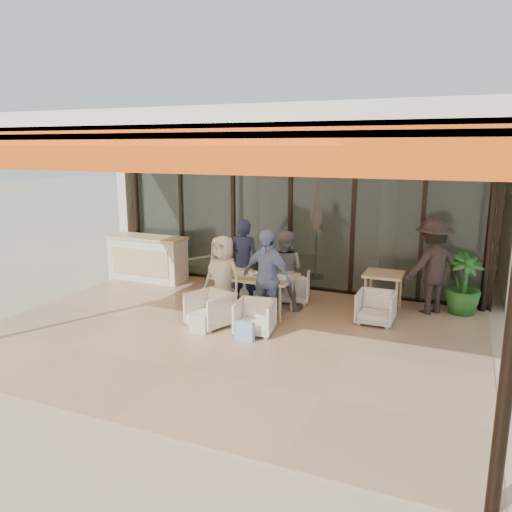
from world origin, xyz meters
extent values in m
plane|color=#C6B293|center=(0.00, 0.00, 0.00)|extent=(70.00, 70.00, 0.00)
cube|color=tan|center=(0.00, 0.00, 0.01)|extent=(8.00, 6.00, 0.01)
cube|color=silver|center=(0.00, 0.00, 3.30)|extent=(8.00, 6.00, 0.20)
cube|color=#EB4F0C|center=(0.00, -2.94, 3.02)|extent=(8.00, 0.12, 0.45)
cube|color=orange|center=(0.00, -2.25, 3.14)|extent=(8.00, 1.50, 0.06)
cylinder|color=black|center=(3.88, -2.88, 1.60)|extent=(0.12, 0.12, 3.20)
cylinder|color=black|center=(-3.88, 2.88, 1.60)|extent=(0.12, 0.12, 3.20)
cylinder|color=black|center=(3.88, 2.88, 1.60)|extent=(0.12, 0.12, 3.20)
cube|color=#9EADA3|center=(0.00, 3.00, 1.60)|extent=(8.00, 0.03, 3.20)
cube|color=black|center=(0.00, 3.00, 0.04)|extent=(8.00, 0.10, 0.08)
cube|color=black|center=(0.00, 3.00, 3.16)|extent=(8.00, 0.10, 0.08)
cube|color=black|center=(-4.00, 3.00, 1.60)|extent=(0.08, 0.10, 3.20)
cube|color=black|center=(-2.70, 3.00, 1.60)|extent=(0.08, 0.10, 3.20)
cube|color=black|center=(-1.35, 3.00, 1.60)|extent=(0.08, 0.10, 3.20)
cube|color=black|center=(0.00, 3.00, 1.60)|extent=(0.08, 0.10, 3.20)
cube|color=black|center=(1.35, 3.00, 1.60)|extent=(0.08, 0.10, 3.20)
cube|color=black|center=(2.70, 3.00, 1.60)|extent=(0.08, 0.10, 3.20)
cube|color=black|center=(4.00, 3.00, 1.60)|extent=(0.08, 0.10, 3.20)
cube|color=silver|center=(0.00, 6.50, 1.70)|extent=(9.00, 0.25, 3.40)
cube|color=silver|center=(-4.40, 4.75, 1.70)|extent=(0.25, 3.50, 3.40)
cube|color=silver|center=(0.00, 4.75, 3.40)|extent=(9.00, 3.50, 0.25)
cube|color=#D2B280|center=(0.00, 4.75, 0.01)|extent=(8.00, 3.50, 0.02)
cylinder|color=silver|center=(-1.60, 4.60, 1.50)|extent=(0.40, 0.40, 3.00)
cylinder|color=silver|center=(1.80, 4.60, 1.50)|extent=(0.40, 0.40, 3.00)
cylinder|color=black|center=(-1.20, 4.20, 3.00)|extent=(0.03, 0.03, 0.70)
cube|color=black|center=(-1.20, 4.20, 2.55)|extent=(0.30, 0.30, 0.40)
sphere|color=#FFBF72|center=(-1.20, 4.20, 2.55)|extent=(0.18, 0.18, 0.18)
cylinder|color=black|center=(2.30, 4.20, 3.00)|extent=(0.03, 0.03, 0.70)
cube|color=black|center=(2.30, 4.20, 2.55)|extent=(0.30, 0.30, 0.40)
sphere|color=#FFBF72|center=(2.30, 4.20, 2.55)|extent=(0.18, 0.18, 0.18)
cylinder|color=black|center=(0.30, 4.00, 0.05)|extent=(0.40, 0.40, 0.05)
cylinder|color=black|center=(0.30, 4.00, 1.05)|extent=(0.04, 0.04, 2.10)
cone|color=#E54F13|center=(0.30, 4.00, 1.70)|extent=(0.32, 0.32, 1.10)
cube|color=silver|center=(-3.22, 2.30, 0.50)|extent=(1.80, 0.60, 1.00)
cube|color=#D2B280|center=(-3.22, 2.30, 1.01)|extent=(1.85, 0.65, 0.06)
cube|color=#D2B280|center=(-3.22, 1.99, 0.50)|extent=(1.50, 0.02, 0.60)
cube|color=#D2B280|center=(-0.03, 1.12, 0.72)|extent=(1.50, 0.90, 0.05)
cube|color=white|center=(-0.03, 1.12, 0.74)|extent=(1.30, 0.35, 0.01)
cylinder|color=#D2B280|center=(-0.65, 0.80, 0.35)|extent=(0.06, 0.06, 0.70)
cylinder|color=#D2B280|center=(0.59, 0.80, 0.35)|extent=(0.06, 0.06, 0.70)
cylinder|color=#D2B280|center=(-0.65, 1.44, 0.35)|extent=(0.06, 0.06, 0.70)
cylinder|color=#D2B280|center=(0.59, 1.44, 0.35)|extent=(0.06, 0.06, 0.70)
cylinder|color=white|center=(-0.48, 0.97, 0.81)|extent=(0.06, 0.06, 0.11)
cylinder|color=white|center=(-0.28, 1.32, 0.81)|extent=(0.06, 0.06, 0.11)
cylinder|color=white|center=(0.02, 1.02, 0.81)|extent=(0.06, 0.06, 0.11)
cylinder|color=white|center=(0.27, 1.30, 0.81)|extent=(0.06, 0.06, 0.11)
cylinder|color=white|center=(0.47, 0.92, 0.81)|extent=(0.06, 0.06, 0.11)
cylinder|color=maroon|center=(-0.58, 1.27, 0.83)|extent=(0.07, 0.07, 0.16)
cylinder|color=black|center=(-0.13, 1.40, 0.83)|extent=(0.09, 0.09, 0.17)
cylinder|color=black|center=(-0.13, 1.40, 0.93)|extent=(0.10, 0.10, 0.01)
cylinder|color=white|center=(-0.48, 0.82, 0.76)|extent=(0.22, 0.22, 0.01)
cylinder|color=white|center=(0.42, 0.82, 0.76)|extent=(0.22, 0.22, 0.01)
cylinder|color=white|center=(-0.48, 1.44, 0.76)|extent=(0.22, 0.22, 0.01)
cylinder|color=white|center=(0.42, 1.44, 0.76)|extent=(0.22, 0.22, 0.01)
imported|color=white|center=(-0.45, 2.07, 0.31)|extent=(0.64, 0.60, 0.61)
imported|color=white|center=(0.39, 2.07, 0.34)|extent=(0.78, 0.75, 0.67)
imported|color=white|center=(-0.45, 0.17, 0.34)|extent=(0.84, 0.82, 0.68)
imported|color=white|center=(0.39, 0.17, 0.32)|extent=(0.69, 0.66, 0.63)
imported|color=#1B233B|center=(-0.45, 1.57, 0.85)|extent=(0.67, 0.48, 1.70)
imported|color=slate|center=(0.39, 1.57, 0.76)|extent=(0.81, 0.67, 1.53)
imported|color=beige|center=(-0.45, 0.67, 0.76)|extent=(0.79, 0.57, 1.51)
imported|color=#718CBD|center=(0.39, 0.67, 0.84)|extent=(1.06, 0.67, 1.69)
cube|color=silver|center=(-0.45, -0.23, 0.17)|extent=(0.30, 0.10, 0.34)
cube|color=#99BFD8|center=(0.39, -0.23, 0.17)|extent=(0.30, 0.10, 0.34)
cube|color=#D2B280|center=(2.14, 2.18, 0.72)|extent=(0.70, 0.70, 0.05)
cylinder|color=#D2B280|center=(1.86, 1.90, 0.35)|extent=(0.05, 0.05, 0.70)
cylinder|color=#D2B280|center=(2.42, 1.90, 0.35)|extent=(0.05, 0.05, 0.70)
cylinder|color=#D2B280|center=(1.86, 2.46, 0.35)|extent=(0.05, 0.05, 0.70)
cylinder|color=#D2B280|center=(2.42, 2.46, 0.35)|extent=(0.05, 0.05, 0.70)
imported|color=white|center=(2.14, 1.43, 0.32)|extent=(0.63, 0.59, 0.64)
imported|color=black|center=(2.97, 2.40, 0.90)|extent=(1.31, 1.27, 1.80)
imported|color=#1E5919|center=(3.52, 2.58, 0.58)|extent=(0.89, 0.89, 1.15)
camera|label=1|loc=(3.48, -7.01, 3.04)|focal=35.00mm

